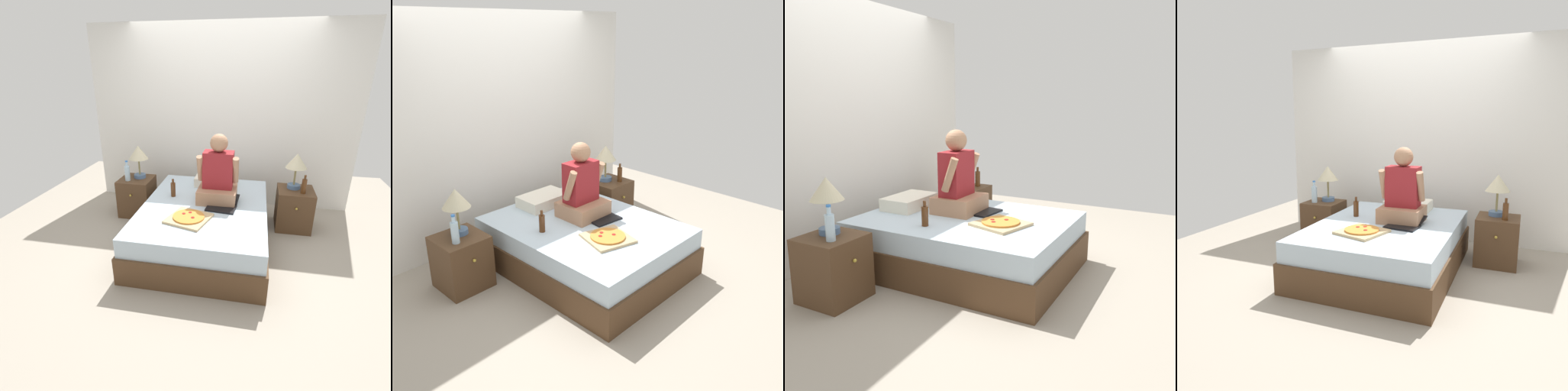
# 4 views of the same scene
# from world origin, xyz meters

# --- Properties ---
(ground_plane) EXTENTS (5.77, 5.77, 0.00)m
(ground_plane) POSITION_xyz_m (0.00, 0.00, 0.00)
(ground_plane) COLOR #9E9384
(wall_back) EXTENTS (3.77, 0.12, 2.50)m
(wall_back) POSITION_xyz_m (0.00, 1.31, 1.25)
(wall_back) COLOR silver
(wall_back) RESTS_ON ground
(bed) EXTENTS (1.43, 1.90, 0.49)m
(bed) POSITION_xyz_m (0.00, 0.00, 0.24)
(bed) COLOR #4C331E
(bed) RESTS_ON ground
(nightstand_left) EXTENTS (0.44, 0.47, 0.52)m
(nightstand_left) POSITION_xyz_m (-1.06, 0.60, 0.26)
(nightstand_left) COLOR #4C331E
(nightstand_left) RESTS_ON ground
(lamp_on_left_nightstand) EXTENTS (0.26, 0.26, 0.45)m
(lamp_on_left_nightstand) POSITION_xyz_m (-1.02, 0.65, 0.85)
(lamp_on_left_nightstand) COLOR #4C6B93
(lamp_on_left_nightstand) RESTS_ON nightstand_left
(water_bottle) EXTENTS (0.07, 0.07, 0.28)m
(water_bottle) POSITION_xyz_m (-1.14, 0.51, 0.63)
(water_bottle) COLOR silver
(water_bottle) RESTS_ON nightstand_left
(nightstand_right) EXTENTS (0.44, 0.47, 0.52)m
(nightstand_right) POSITION_xyz_m (1.06, 0.60, 0.26)
(nightstand_right) COLOR #4C331E
(nightstand_right) RESTS_ON ground
(lamp_on_right_nightstand) EXTENTS (0.26, 0.26, 0.45)m
(lamp_on_right_nightstand) POSITION_xyz_m (1.03, 0.65, 0.85)
(lamp_on_right_nightstand) COLOR #4C6B93
(lamp_on_right_nightstand) RESTS_ON nightstand_right
(beer_bottle) EXTENTS (0.06, 0.06, 0.23)m
(beer_bottle) POSITION_xyz_m (1.13, 0.50, 0.62)
(beer_bottle) COLOR #512D14
(beer_bottle) RESTS_ON nightstand_right
(pillow) EXTENTS (0.52, 0.34, 0.12)m
(pillow) POSITION_xyz_m (0.03, 0.67, 0.55)
(pillow) COLOR silver
(pillow) RESTS_ON bed
(person_seated) EXTENTS (0.47, 0.40, 0.78)m
(person_seated) POSITION_xyz_m (0.12, 0.16, 0.78)
(person_seated) COLOR #A37556
(person_seated) RESTS_ON bed
(laptop) EXTENTS (0.36, 0.45, 0.07)m
(laptop) POSITION_xyz_m (0.20, -0.01, 0.51)
(laptop) COLOR black
(laptop) RESTS_ON bed
(pizza_box) EXTENTS (0.50, 0.50, 0.05)m
(pizza_box) POSITION_xyz_m (-0.10, -0.39, 0.51)
(pizza_box) COLOR tan
(pizza_box) RESTS_ON bed
(beer_bottle_on_bed) EXTENTS (0.06, 0.06, 0.22)m
(beer_bottle_on_bed) POSITION_xyz_m (-0.42, 0.17, 0.58)
(beer_bottle_on_bed) COLOR #4C2811
(beer_bottle_on_bed) RESTS_ON bed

